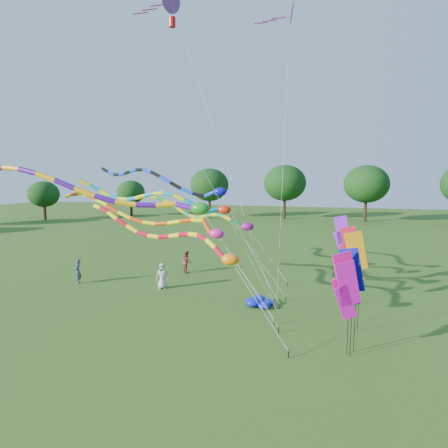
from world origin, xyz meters
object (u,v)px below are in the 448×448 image
(person_b, at_px, (78,271))
(person_c, at_px, (187,262))
(blue_nylon_heap, at_px, (266,302))
(tube_kite_orange, at_px, (152,217))
(person_a, at_px, (162,276))
(tube_kite_red, at_px, (174,237))

(person_b, relative_size, person_c, 1.01)
(blue_nylon_heap, xyz_separation_m, person_b, (-13.38, 1.10, 0.62))
(blue_nylon_heap, bearing_deg, tube_kite_orange, -162.80)
(blue_nylon_heap, relative_size, person_a, 1.07)
(person_b, bearing_deg, person_c, 106.11)
(blue_nylon_heap, height_order, person_a, person_a)
(person_a, relative_size, person_c, 1.00)
(person_b, bearing_deg, tube_kite_orange, 45.49)
(tube_kite_red, bearing_deg, tube_kite_orange, 171.43)
(tube_kite_red, relative_size, tube_kite_orange, 0.89)
(tube_kite_red, height_order, tube_kite_orange, tube_kite_orange)
(person_c, bearing_deg, blue_nylon_heap, -170.07)
(tube_kite_orange, xyz_separation_m, person_a, (-1.13, 3.51, -4.34))
(person_b, distance_m, person_c, 7.89)
(blue_nylon_heap, relative_size, person_c, 1.06)
(person_b, xyz_separation_m, person_c, (6.19, 4.90, -0.00))
(blue_nylon_heap, distance_m, person_c, 9.39)
(tube_kite_red, bearing_deg, blue_nylon_heap, 59.22)
(tube_kite_red, xyz_separation_m, tube_kite_orange, (-1.77, 1.14, 0.90))
(person_c, bearing_deg, person_a, 139.36)
(person_a, bearing_deg, tube_kite_red, -79.56)
(tube_kite_red, distance_m, person_a, 6.47)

